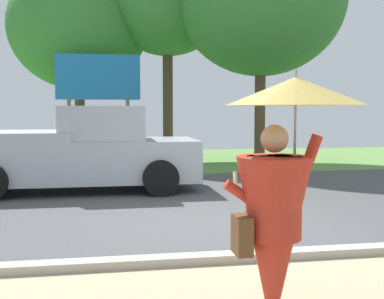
% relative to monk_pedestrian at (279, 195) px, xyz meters
% --- Properties ---
extents(ground_plane, '(40.00, 22.00, 0.20)m').
position_rel_monk_pedestrian_xyz_m(ground_plane, '(0.42, 6.92, -1.19)').
color(ground_plane, '#4C4C4F').
extents(monk_pedestrian, '(1.12, 1.10, 2.13)m').
position_rel_monk_pedestrian_xyz_m(monk_pedestrian, '(0.00, 0.00, 0.00)').
color(monk_pedestrian, '#B22D1E').
rests_on(monk_pedestrian, ground_plane).
extents(pickup_truck, '(5.20, 2.28, 1.88)m').
position_rel_monk_pedestrian_xyz_m(pickup_truck, '(-1.86, 7.59, -0.27)').
color(pickup_truck, '#ADB2BA').
rests_on(pickup_truck, ground_plane).
extents(roadside_billboard, '(2.60, 0.12, 3.50)m').
position_rel_monk_pedestrian_xyz_m(roadside_billboard, '(-1.49, 12.22, 1.41)').
color(roadside_billboard, slate).
rests_on(roadside_billboard, ground_plane).
extents(tree_center_back, '(4.98, 4.98, 7.03)m').
position_rel_monk_pedestrian_xyz_m(tree_center_back, '(-2.18, 15.01, 3.62)').
color(tree_center_back, brown).
rests_on(tree_center_back, ground_plane).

